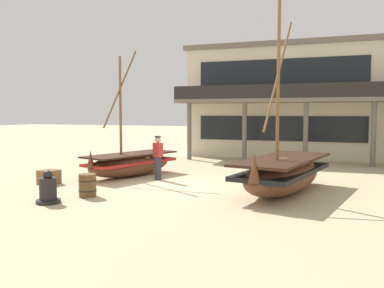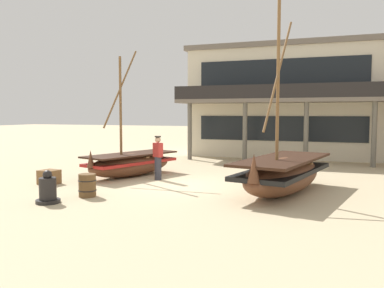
{
  "view_description": "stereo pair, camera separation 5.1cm",
  "coord_description": "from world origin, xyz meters",
  "px_view_note": "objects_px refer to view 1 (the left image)",
  "views": [
    {
      "loc": [
        5.04,
        -12.92,
        2.56
      ],
      "look_at": [
        0.0,
        1.0,
        1.4
      ],
      "focal_mm": 37.24,
      "sensor_mm": 36.0,
      "label": 1
    },
    {
      "loc": [
        5.09,
        -12.9,
        2.56
      ],
      "look_at": [
        0.0,
        1.0,
        1.4
      ],
      "focal_mm": 37.24,
      "sensor_mm": 36.0,
      "label": 2
    }
  ],
  "objects_px": {
    "fisherman_by_hull": "(158,158)",
    "wooden_barrel": "(88,185)",
    "capstan_winch": "(48,190)",
    "fishing_boat_centre_large": "(283,173)",
    "cargo_crate": "(49,177)",
    "harbor_building_main": "(285,101)",
    "fishing_boat_near_left": "(131,163)"
  },
  "relations": [
    {
      "from": "fisherman_by_hull",
      "to": "wooden_barrel",
      "type": "distance_m",
      "value": 3.66
    },
    {
      "from": "fisherman_by_hull",
      "to": "capstan_winch",
      "type": "bearing_deg",
      "value": -105.33
    },
    {
      "from": "fishing_boat_centre_large",
      "to": "cargo_crate",
      "type": "bearing_deg",
      "value": -171.4
    },
    {
      "from": "fishing_boat_centre_large",
      "to": "wooden_barrel",
      "type": "distance_m",
      "value": 6.13
    },
    {
      "from": "fishing_boat_centre_large",
      "to": "cargo_crate",
      "type": "height_order",
      "value": "fishing_boat_centre_large"
    },
    {
      "from": "fisherman_by_hull",
      "to": "wooden_barrel",
      "type": "relative_size",
      "value": 2.41
    },
    {
      "from": "fisherman_by_hull",
      "to": "capstan_winch",
      "type": "height_order",
      "value": "fisherman_by_hull"
    },
    {
      "from": "harbor_building_main",
      "to": "fishing_boat_centre_large",
      "type": "bearing_deg",
      "value": -83.34
    },
    {
      "from": "wooden_barrel",
      "to": "fishing_boat_centre_large",
      "type": "bearing_deg",
      "value": 25.04
    },
    {
      "from": "fishing_boat_centre_large",
      "to": "fisherman_by_hull",
      "type": "distance_m",
      "value": 4.92
    },
    {
      "from": "capstan_winch",
      "to": "fishing_boat_centre_large",
      "type": "bearing_deg",
      "value": 31.25
    },
    {
      "from": "capstan_winch",
      "to": "wooden_barrel",
      "type": "relative_size",
      "value": 1.34
    },
    {
      "from": "wooden_barrel",
      "to": "fisherman_by_hull",
      "type": "bearing_deg",
      "value": 78.45
    },
    {
      "from": "capstan_winch",
      "to": "wooden_barrel",
      "type": "height_order",
      "value": "capstan_winch"
    },
    {
      "from": "fishing_boat_near_left",
      "to": "harbor_building_main",
      "type": "distance_m",
      "value": 12.0
    },
    {
      "from": "fisherman_by_hull",
      "to": "wooden_barrel",
      "type": "xyz_separation_m",
      "value": [
        -0.73,
        -3.55,
        -0.48
      ]
    },
    {
      "from": "fishing_boat_centre_large",
      "to": "harbor_building_main",
      "type": "relative_size",
      "value": 0.53
    },
    {
      "from": "fisherman_by_hull",
      "to": "fishing_boat_near_left",
      "type": "bearing_deg",
      "value": 163.49
    },
    {
      "from": "fishing_boat_near_left",
      "to": "harbor_building_main",
      "type": "bearing_deg",
      "value": 65.59
    },
    {
      "from": "fishing_boat_centre_large",
      "to": "cargo_crate",
      "type": "xyz_separation_m",
      "value": [
        -8.12,
        -1.23,
        -0.38
      ]
    },
    {
      "from": "fishing_boat_near_left",
      "to": "harbor_building_main",
      "type": "xyz_separation_m",
      "value": [
        4.83,
        10.64,
        2.73
      ]
    },
    {
      "from": "fishing_boat_near_left",
      "to": "capstan_winch",
      "type": "bearing_deg",
      "value": -88.51
    },
    {
      "from": "fishing_boat_near_left",
      "to": "fisherman_by_hull",
      "type": "distance_m",
      "value": 1.5
    },
    {
      "from": "wooden_barrel",
      "to": "harbor_building_main",
      "type": "height_order",
      "value": "harbor_building_main"
    },
    {
      "from": "cargo_crate",
      "to": "capstan_winch",
      "type": "bearing_deg",
      "value": -50.77
    },
    {
      "from": "harbor_building_main",
      "to": "fishing_boat_near_left",
      "type": "bearing_deg",
      "value": -114.41
    },
    {
      "from": "fishing_boat_centre_large",
      "to": "capstan_winch",
      "type": "relative_size",
      "value": 6.29
    },
    {
      "from": "fisherman_by_hull",
      "to": "wooden_barrel",
      "type": "bearing_deg",
      "value": -101.55
    },
    {
      "from": "fisherman_by_hull",
      "to": "harbor_building_main",
      "type": "distance_m",
      "value": 11.82
    },
    {
      "from": "fishing_boat_centre_large",
      "to": "capstan_winch",
      "type": "distance_m",
      "value": 7.14
    },
    {
      "from": "cargo_crate",
      "to": "harbor_building_main",
      "type": "relative_size",
      "value": 0.05
    },
    {
      "from": "harbor_building_main",
      "to": "wooden_barrel",
      "type": "bearing_deg",
      "value": -105.84
    }
  ]
}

